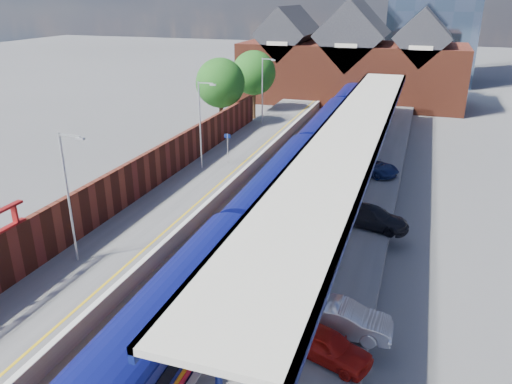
# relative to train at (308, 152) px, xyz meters

# --- Properties ---
(ground) EXTENTS (240.00, 240.00, 0.00)m
(ground) POSITION_rel_train_xyz_m (-1.49, 4.36, -2.12)
(ground) COLOR #5B5B5E
(ground) RESTS_ON ground
(ballast_bed) EXTENTS (6.00, 76.00, 0.06)m
(ballast_bed) POSITION_rel_train_xyz_m (-1.49, -5.64, -2.09)
(ballast_bed) COLOR #473D33
(ballast_bed) RESTS_ON ground
(rails) EXTENTS (4.51, 76.00, 0.14)m
(rails) POSITION_rel_train_xyz_m (-1.49, -5.64, -2.00)
(rails) COLOR slate
(rails) RESTS_ON ground
(left_platform) EXTENTS (5.00, 76.00, 1.00)m
(left_platform) POSITION_rel_train_xyz_m (-6.99, -5.64, -1.62)
(left_platform) COLOR #565659
(left_platform) RESTS_ON ground
(right_platform) EXTENTS (6.00, 76.00, 1.00)m
(right_platform) POSITION_rel_train_xyz_m (4.51, -5.64, -1.62)
(right_platform) COLOR #565659
(right_platform) RESTS_ON ground
(coping_left) EXTENTS (0.30, 76.00, 0.05)m
(coping_left) POSITION_rel_train_xyz_m (-4.64, -5.64, -1.10)
(coping_left) COLOR silver
(coping_left) RESTS_ON left_platform
(coping_right) EXTENTS (0.30, 76.00, 0.05)m
(coping_right) POSITION_rel_train_xyz_m (1.66, -5.64, -1.10)
(coping_right) COLOR silver
(coping_right) RESTS_ON right_platform
(yellow_line) EXTENTS (0.14, 76.00, 0.01)m
(yellow_line) POSITION_rel_train_xyz_m (-5.24, -5.64, -1.12)
(yellow_line) COLOR yellow
(yellow_line) RESTS_ON left_platform
(train) EXTENTS (3.01, 65.93, 3.45)m
(train) POSITION_rel_train_xyz_m (0.00, 0.00, 0.00)
(train) COLOR #0B0F50
(train) RESTS_ON ground
(canopy) EXTENTS (4.50, 52.00, 4.48)m
(canopy) POSITION_rel_train_xyz_m (3.99, -3.69, 3.13)
(canopy) COLOR #0E1853
(canopy) RESTS_ON right_platform
(lamp_post_b) EXTENTS (1.48, 0.18, 7.00)m
(lamp_post_b) POSITION_rel_train_xyz_m (-7.86, -19.64, 2.87)
(lamp_post_b) COLOR #A5A8AA
(lamp_post_b) RESTS_ON left_platform
(lamp_post_c) EXTENTS (1.48, 0.18, 7.00)m
(lamp_post_c) POSITION_rel_train_xyz_m (-7.86, -3.64, 2.87)
(lamp_post_c) COLOR #A5A8AA
(lamp_post_c) RESTS_ON left_platform
(lamp_post_d) EXTENTS (1.48, 0.18, 7.00)m
(lamp_post_d) POSITION_rel_train_xyz_m (-7.86, 12.36, 2.87)
(lamp_post_d) COLOR #A5A8AA
(lamp_post_d) RESTS_ON left_platform
(platform_sign) EXTENTS (0.55, 0.08, 2.50)m
(platform_sign) POSITION_rel_train_xyz_m (-6.49, -1.64, 0.57)
(platform_sign) COLOR #A5A8AA
(platform_sign) RESTS_ON left_platform
(brick_wall) EXTENTS (0.35, 50.00, 3.86)m
(brick_wall) POSITION_rel_train_xyz_m (-9.59, -12.10, 0.33)
(brick_wall) COLOR maroon
(brick_wall) RESTS_ON left_platform
(station_building) EXTENTS (30.00, 12.12, 13.78)m
(station_building) POSITION_rel_train_xyz_m (-1.49, 32.36, 3.33)
(station_building) COLOR maroon
(station_building) RESTS_ON ground
(tree_near) EXTENTS (5.20, 5.20, 8.10)m
(tree_near) POSITION_rel_train_xyz_m (-11.84, 10.27, 3.23)
(tree_near) COLOR #382314
(tree_near) RESTS_ON ground
(tree_far) EXTENTS (5.20, 5.20, 8.10)m
(tree_far) POSITION_rel_train_xyz_m (-10.84, 18.27, 3.23)
(tree_far) COLOR #382314
(tree_far) RESTS_ON ground
(parked_car_red) EXTENTS (3.88, 2.58, 1.23)m
(parked_car_red) POSITION_rel_train_xyz_m (6.05, -23.03, -0.51)
(parked_car_red) COLOR #A8140E
(parked_car_red) RESTS_ON right_platform
(parked_car_silver) EXTENTS (4.19, 1.49, 1.38)m
(parked_car_silver) POSITION_rel_train_xyz_m (6.31, -21.27, -0.43)
(parked_car_silver) COLOR silver
(parked_car_silver) RESTS_ON right_platform
(parked_car_dark) EXTENTS (4.79, 2.87, 1.30)m
(parked_car_dark) POSITION_rel_train_xyz_m (6.35, -10.48, -0.47)
(parked_car_dark) COLOR black
(parked_car_dark) RESTS_ON right_platform
(parked_car_blue) EXTENTS (5.07, 4.02, 1.28)m
(parked_car_blue) POSITION_rel_train_xyz_m (5.12, -0.59, -0.48)
(parked_car_blue) COLOR navy
(parked_car_blue) RESTS_ON right_platform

